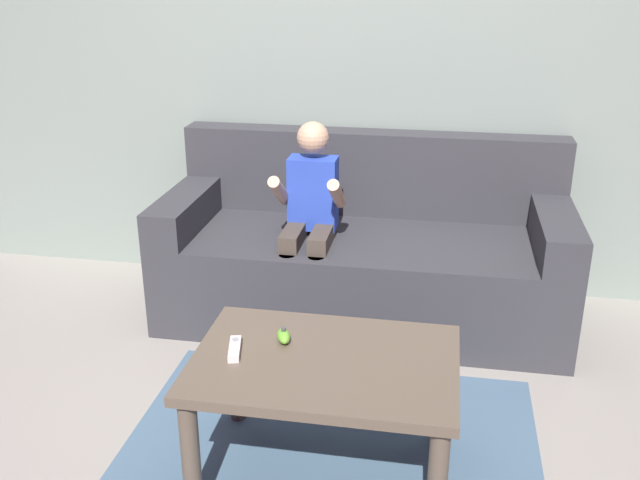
{
  "coord_description": "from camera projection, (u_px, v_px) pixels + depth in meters",
  "views": [
    {
      "loc": [
        0.53,
        -1.97,
        1.65
      ],
      "look_at": [
        0.07,
        0.62,
        0.61
      ],
      "focal_mm": 40.01,
      "sensor_mm": 36.0,
      "label": 1
    }
  ],
  "objects": [
    {
      "name": "area_rug",
      "position": [
        324.0,
        471.0,
        2.47
      ],
      "size": [
        1.49,
        1.39,
        0.01
      ],
      "primitive_type": "cube",
      "color": "slate",
      "rests_on": "ground"
    },
    {
      "name": "game_remote_white_near_edge",
      "position": [
        235.0,
        349.0,
        2.34
      ],
      "size": [
        0.07,
        0.14,
        0.03
      ],
      "color": "white",
      "rests_on": "coffee_table"
    },
    {
      "name": "person_seated_on_couch",
      "position": [
        310.0,
        215.0,
        3.27
      ],
      "size": [
        0.32,
        0.39,
        0.98
      ],
      "color": "#4C4238",
      "rests_on": "ground"
    },
    {
      "name": "couch",
      "position": [
        364.0,
        256.0,
        3.49
      ],
      "size": [
        1.92,
        0.8,
        0.86
      ],
      "color": "#38383D",
      "rests_on": "ground"
    },
    {
      "name": "wall_back",
      "position": [
        342.0,
        47.0,
        3.53
      ],
      "size": [
        4.54,
        0.05,
        2.5
      ],
      "primitive_type": "cube",
      "color": "gray",
      "rests_on": "ground"
    },
    {
      "name": "coffee_table",
      "position": [
        325.0,
        379.0,
        2.33
      ],
      "size": [
        0.86,
        0.6,
        0.45
      ],
      "color": "brown",
      "rests_on": "ground"
    },
    {
      "name": "nunchuk_lime",
      "position": [
        284.0,
        336.0,
        2.4
      ],
      "size": [
        0.07,
        0.1,
        0.05
      ],
      "color": "#72C638",
      "rests_on": "coffee_table"
    },
    {
      "name": "ground_plane",
      "position": [
        270.0,
        465.0,
        2.5
      ],
      "size": [
        9.08,
        9.08,
        0.0
      ],
      "primitive_type": "plane",
      "color": "#9E998E"
    }
  ]
}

